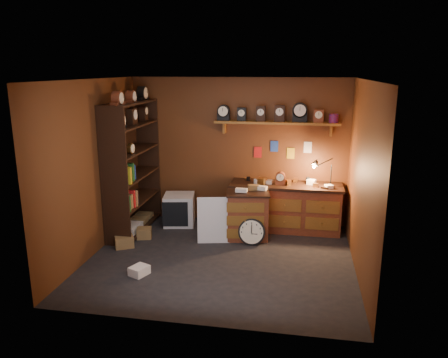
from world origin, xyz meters
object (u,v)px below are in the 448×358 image
shelving_unit (131,162)px  workbench (286,204)px  low_cabinet (247,213)px  big_round_clock (252,232)px

shelving_unit → workbench: bearing=10.3°
low_cabinet → big_round_clock: bearing=-79.2°
big_round_clock → shelving_unit: bearing=171.8°
low_cabinet → big_round_clock: size_ratio=2.03×
shelving_unit → workbench: 2.86m
workbench → big_round_clock: workbench is taller
shelving_unit → big_round_clock: (2.19, -0.32, -1.03)m
workbench → low_cabinet: 0.81m
shelving_unit → low_cabinet: shelving_unit is taller
workbench → shelving_unit: bearing=-169.7°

